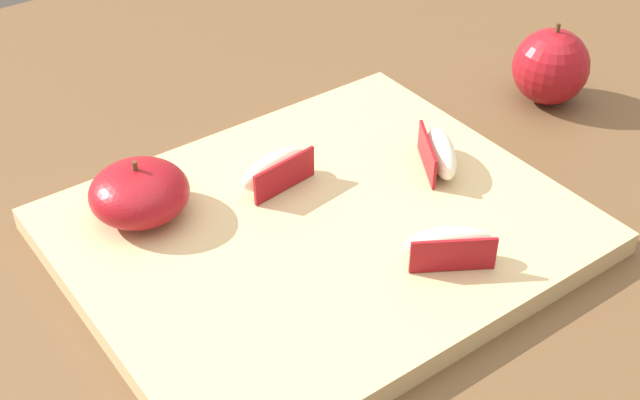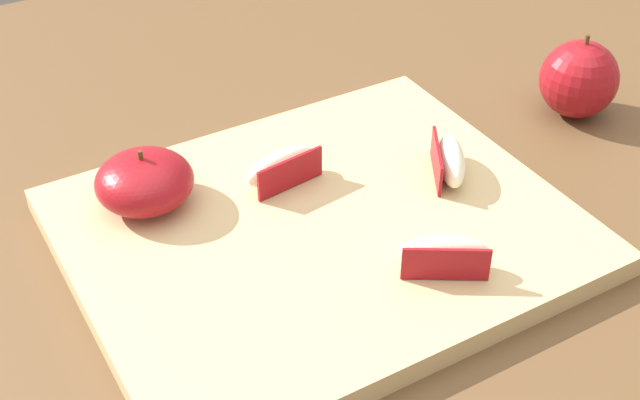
% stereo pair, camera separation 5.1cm
% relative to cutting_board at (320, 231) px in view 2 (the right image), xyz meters
% --- Properties ---
extents(dining_table, '(1.40, 0.94, 0.75)m').
position_rel_cutting_board_xyz_m(dining_table, '(-0.02, 0.07, -0.10)').
color(dining_table, brown).
rests_on(dining_table, ground_plane).
extents(cutting_board, '(0.36, 0.30, 0.02)m').
position_rel_cutting_board_xyz_m(cutting_board, '(0.00, 0.00, 0.00)').
color(cutting_board, tan).
rests_on(cutting_board, dining_table).
extents(apple_half_skin_up, '(0.07, 0.07, 0.05)m').
position_rel_cutting_board_xyz_m(apple_half_skin_up, '(-0.10, 0.08, 0.03)').
color(apple_half_skin_up, maroon).
rests_on(apple_half_skin_up, cutting_board).
extents(apple_wedge_front, '(0.06, 0.03, 0.03)m').
position_rel_cutting_board_xyz_m(apple_wedge_front, '(-0.00, 0.06, 0.02)').
color(apple_wedge_front, '#F4EACC').
rests_on(apple_wedge_front, cutting_board).
extents(apple_wedge_middle, '(0.06, 0.05, 0.03)m').
position_rel_cutting_board_xyz_m(apple_wedge_middle, '(0.05, -0.09, 0.02)').
color(apple_wedge_middle, '#F4EACC').
rests_on(apple_wedge_middle, cutting_board).
extents(apple_wedge_near_knife, '(0.05, 0.06, 0.03)m').
position_rel_cutting_board_xyz_m(apple_wedge_near_knife, '(0.12, -0.00, 0.02)').
color(apple_wedge_near_knife, '#F4EACC').
rests_on(apple_wedge_near_knife, cutting_board).
extents(whole_apple_red_delicious, '(0.07, 0.07, 0.08)m').
position_rel_cutting_board_xyz_m(whole_apple_red_delicious, '(0.29, 0.04, 0.03)').
color(whole_apple_red_delicious, maroon).
rests_on(whole_apple_red_delicious, dining_table).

